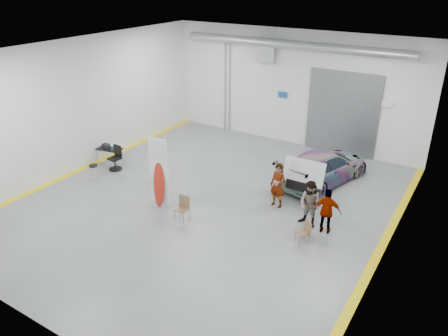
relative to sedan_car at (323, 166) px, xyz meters
The scene contains 13 objects.
ground 5.47m from the sedan_car, 127.40° to the right, with size 16.00×16.00×0.00m, color slate.
room_shell 5.00m from the sedan_car, 145.66° to the right, with size 14.02×16.18×6.01m.
sedan_car is the anchor object (origin of this frame).
person_a 3.21m from the sedan_car, 103.31° to the right, with size 0.67×0.44×1.83m, color olive.
person_b 3.93m from the sedan_car, 76.81° to the right, with size 0.88×0.67×1.80m, color slate.
person_c 4.22m from the sedan_car, 68.10° to the right, with size 1.00×0.41×1.72m, color brown.
surfboard_display 7.33m from the sedan_car, 130.26° to the right, with size 0.87×0.28×3.07m.
folding_chair_near 6.88m from the sedan_car, 118.62° to the right, with size 0.49×0.50×0.97m.
folding_chair_far 5.18m from the sedan_car, 77.13° to the right, with size 0.56×0.63×0.85m.
shop_stool 10.21m from the sedan_car, 148.16° to the right, with size 0.39×0.39×0.77m.
work_table 10.20m from the sedan_car, 159.35° to the right, with size 1.32×0.85×1.00m.
office_chair 9.60m from the sedan_car, 155.70° to the right, with size 0.61×0.61×1.15m.
trunk_lid 2.35m from the sedan_car, 90.00° to the right, with size 1.68×1.02×0.04m, color silver.
Camera 1 is at (8.88, -12.93, 8.69)m, focal length 35.00 mm.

